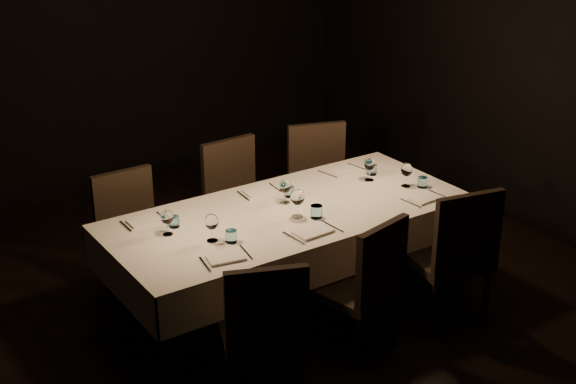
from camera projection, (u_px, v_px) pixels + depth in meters
room at (288, 107)px, 5.20m from camera, size 5.01×6.01×3.01m
dining_table at (288, 220)px, 5.52m from camera, size 2.52×1.12×0.76m
chair_near_left at (263, 327)px, 4.56m from camera, size 0.60×0.60×0.97m
place_setting_near_left at (220, 236)px, 4.96m from camera, size 0.35×0.41×0.18m
chair_near_center at (366, 281)px, 5.06m from camera, size 0.55×0.55×0.96m
place_setting_near_center at (307, 211)px, 5.29m from camera, size 0.37×0.42×0.20m
chair_near_right at (455, 252)px, 5.36m from camera, size 0.58×0.58×1.03m
place_setting_near_right at (416, 181)px, 5.79m from camera, size 0.33×0.40×0.18m
chair_far_left at (132, 231)px, 5.75m from camera, size 0.46×0.46×0.95m
place_setting_far_left at (162, 219)px, 5.20m from camera, size 0.31×0.40×0.17m
chair_far_center at (237, 197)px, 6.28m from camera, size 0.48×0.48×0.98m
place_setting_far_center at (278, 189)px, 5.66m from camera, size 0.32×0.40×0.18m
chair_far_right at (320, 181)px, 6.54m from camera, size 0.61×0.61×1.01m
place_setting_far_right at (362, 167)px, 6.05m from camera, size 0.35×0.41×0.18m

